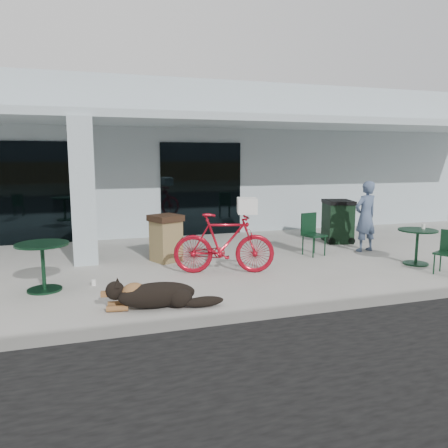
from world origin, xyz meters
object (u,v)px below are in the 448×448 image
object	(u,v)px
cafe_chair_far_a	(314,235)
person	(366,216)
dog	(157,293)
wheeled_bin	(338,221)
trash_receptacle	(166,238)
cafe_chair_far_b	(447,253)
cafe_table_far	(417,247)
bicycle	(224,243)
cafe_table_near	(43,267)

from	to	relation	value
cafe_chair_far_a	person	world-z (taller)	person
dog	wheeled_bin	distance (m)	6.71
trash_receptacle	wheeled_bin	bearing A→B (deg)	9.60
cafe_chair_far_a	cafe_chair_far_b	bearing A→B (deg)	-67.75
dog	cafe_table_far	xyz separation A→B (m)	(5.76, 1.06, 0.15)
trash_receptacle	wheeled_bin	size ratio (longest dim) A/B	0.91
bicycle	cafe_table_far	xyz separation A→B (m)	(4.17, -0.57, -0.22)
cafe_table_near	wheeled_bin	world-z (taller)	wheeled_bin
trash_receptacle	bicycle	bearing A→B (deg)	-55.81
dog	bicycle	bearing A→B (deg)	54.42
dog	cafe_chair_far_a	xyz separation A→B (m)	(4.08, 2.50, 0.27)
wheeled_bin	cafe_chair_far_a	bearing A→B (deg)	-123.18
cafe_chair_far_b	wheeled_bin	bearing A→B (deg)	157.66
cafe_chair_far_a	bicycle	bearing A→B (deg)	-173.86
dog	person	size ratio (longest dim) A/B	0.79
dog	person	world-z (taller)	person
wheeled_bin	dog	bearing A→B (deg)	-130.71
dog	cafe_chair_far_a	world-z (taller)	cafe_chair_far_a
cafe_chair_far_a	trash_receptacle	distance (m)	3.44
cafe_chair_far_a	cafe_table_near	bearing A→B (deg)	176.95
cafe_table_near	cafe_table_far	bearing A→B (deg)	-3.09
bicycle	cafe_chair_far_b	xyz separation A→B (m)	(4.12, -1.42, -0.17)
person	wheeled_bin	bearing A→B (deg)	-101.63
person	bicycle	bearing A→B (deg)	2.82
wheeled_bin	cafe_table_near	bearing A→B (deg)	-147.39
cafe_chair_far_b	person	size ratio (longest dim) A/B	0.50
cafe_table_far	cafe_chair_far_b	world-z (taller)	cafe_chair_far_b
bicycle	cafe_table_far	size ratio (longest dim) A/B	2.47
bicycle	cafe_chair_far_a	distance (m)	2.64
person	cafe_chair_far_b	bearing A→B (deg)	85.17
dog	cafe_chair_far_a	size ratio (longest dim) A/B	1.39
bicycle	cafe_table_near	bearing A→B (deg)	108.86
cafe_chair_far_a	trash_receptacle	bearing A→B (deg)	158.84
cafe_chair_far_a	wheeled_bin	size ratio (longest dim) A/B	0.87
cafe_table_far	cafe_chair_far_a	xyz separation A→B (m)	(-1.68, 1.44, 0.11)
dog	wheeled_bin	size ratio (longest dim) A/B	1.20
cafe_table_far	trash_receptacle	distance (m)	5.43
bicycle	trash_receptacle	bearing A→B (deg)	50.24
bicycle	cafe_table_far	world-z (taller)	bicycle
wheeled_bin	cafe_table_far	bearing A→B (deg)	-70.31
cafe_chair_far_b	wheeled_bin	size ratio (longest dim) A/B	0.76
trash_receptacle	cafe_chair_far_a	bearing A→B (deg)	-8.02
dog	cafe_table_near	world-z (taller)	cafe_table_near
cafe_chair_far_b	wheeled_bin	xyz separation A→B (m)	(-0.19, 3.60, 0.14)
dog	cafe_chair_far_b	size ratio (longest dim) A/B	1.58
dog	person	bearing A→B (deg)	33.54
cafe_table_near	cafe_table_far	world-z (taller)	cafe_table_near
cafe_chair_far_a	cafe_chair_far_b	xyz separation A→B (m)	(1.63, -2.30, -0.06)
cafe_chair_far_a	trash_receptacle	xyz separation A→B (m)	(-3.41, 0.48, 0.02)
cafe_table_far	cafe_table_near	bearing A→B (deg)	176.91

